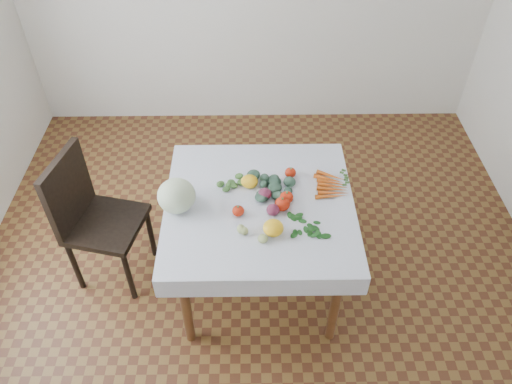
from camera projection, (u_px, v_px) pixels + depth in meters
ground at (259, 280)px, 3.49m from camera, size 4.00×4.00×0.00m
table at (259, 215)px, 3.04m from camera, size 1.00×1.00×0.75m
tablecloth at (260, 203)px, 2.97m from camera, size 1.12×1.12×0.01m
chair at (90, 213)px, 3.18m from camera, size 0.54×0.54×0.98m
cabbage at (176, 196)px, 2.87m from camera, size 0.26×0.26×0.20m
tomato_a at (282, 204)px, 2.90m from camera, size 0.11×0.11×0.08m
tomato_b at (290, 173)px, 3.12m from camera, size 0.07×0.07×0.06m
tomato_c at (238, 211)px, 2.88m from camera, size 0.08×0.08×0.06m
tomato_d at (287, 197)px, 2.95m from camera, size 0.10×0.10×0.07m
heirloom_back at (249, 181)px, 3.05m from camera, size 0.14×0.14×0.07m
heirloom_front at (273, 228)px, 2.77m from camera, size 0.12×0.12×0.08m
onion_a at (273, 210)px, 2.88m from camera, size 0.10×0.10×0.07m
onion_b at (265, 194)px, 2.97m from camera, size 0.10×0.10×0.07m
tomatillo_cluster at (251, 234)px, 2.76m from camera, size 0.09×0.12×0.05m
carrot_bunch at (331, 186)px, 3.05m from camera, size 0.19×0.26×0.03m
kale_bunch at (274, 184)px, 3.06m from camera, size 0.34×0.25×0.04m
basil_bunch at (307, 225)px, 2.83m from camera, size 0.21×0.17×0.01m
dill_bunch at (232, 185)px, 3.07m from camera, size 0.22×0.16×0.02m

